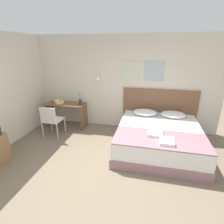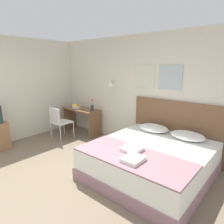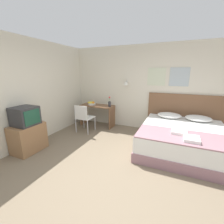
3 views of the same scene
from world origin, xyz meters
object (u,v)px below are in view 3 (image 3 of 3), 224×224
at_px(fruit_bowl, 92,103).
at_px(throw_blanket, 184,137).
at_px(bed, 182,139).
at_px(flower_vase, 110,103).
at_px(folded_towel_mid_bed, 192,139).
at_px(television, 25,116).
at_px(desk_chair, 83,116).
at_px(desk, 97,111).
at_px(folded_towel_near_foot, 179,132).
at_px(pillow_left, 169,115).
at_px(pillow_right, 198,118).
at_px(tv_stand, 28,138).
at_px(headboard, 183,115).

bearing_deg(fruit_bowl, throw_blanket, -23.87).
bearing_deg(bed, flower_vase, 162.50).
height_order(folded_towel_mid_bed, television, television).
xyz_separation_m(fruit_bowl, television, (-0.43, -2.19, 0.09)).
relative_size(bed, desk_chair, 2.33).
bearing_deg(desk_chair, desk, 83.37).
bearing_deg(flower_vase, throw_blanket, -30.09).
distance_m(folded_towel_mid_bed, television, 3.54).
distance_m(folded_towel_near_foot, folded_towel_mid_bed, 0.36).
distance_m(pillow_left, folded_towel_mid_bed, 1.54).
height_order(folded_towel_mid_bed, desk_chair, desk_chair).
distance_m(folded_towel_near_foot, television, 3.41).
bearing_deg(bed, throw_blanket, -90.00).
relative_size(pillow_left, television, 1.36).
bearing_deg(pillow_right, desk, -179.81).
height_order(bed, folded_towel_near_foot, folded_towel_near_foot).
height_order(bed, fruit_bowl, fruit_bowl).
bearing_deg(folded_towel_near_foot, flower_vase, 151.61).
bearing_deg(throw_blanket, desk, 154.15).
xyz_separation_m(pillow_right, tv_stand, (-3.70, -2.23, -0.31)).
bearing_deg(flower_vase, fruit_bowl, -179.25).
height_order(pillow_right, television, television).
relative_size(headboard, desk, 1.75).
relative_size(desk, television, 2.42).
relative_size(bed, folded_towel_near_foot, 6.68).
bearing_deg(pillow_left, pillow_right, 0.00).
height_order(folded_towel_mid_bed, fruit_bowl, fruit_bowl).
xyz_separation_m(folded_towel_mid_bed, desk, (-2.82, 1.45, -0.11)).
bearing_deg(folded_towel_near_foot, desk, 155.81).
xyz_separation_m(headboard, folded_towel_mid_bed, (0.12, -1.77, 0.01)).
xyz_separation_m(pillow_left, folded_towel_mid_bed, (0.48, -1.46, -0.02)).
bearing_deg(folded_towel_mid_bed, fruit_bowl, 154.71).
xyz_separation_m(flower_vase, tv_stand, (-1.11, -2.20, -0.52)).
bearing_deg(bed, desk_chair, -179.92).
bearing_deg(television, desk_chair, 70.12).
bearing_deg(pillow_right, bed, -116.43).
distance_m(pillow_right, desk_chair, 3.25).
relative_size(folded_towel_mid_bed, flower_vase, 0.94).
distance_m(pillow_left, throw_blanket, 1.37).
xyz_separation_m(bed, folded_towel_near_foot, (-0.10, -0.45, 0.34)).
bearing_deg(headboard, pillow_right, -40.38).
xyz_separation_m(throw_blanket, folded_towel_mid_bed, (0.12, -0.14, 0.04)).
relative_size(pillow_left, tv_stand, 0.93).
height_order(headboard, throw_blanket, headboard).
bearing_deg(pillow_left, fruit_bowl, -179.09).
relative_size(pillow_right, flower_vase, 1.96).
relative_size(headboard, folded_towel_near_foot, 6.70).
xyz_separation_m(throw_blanket, flower_vase, (-2.23, 1.29, 0.26)).
bearing_deg(fruit_bowl, television, -101.20).
relative_size(fruit_bowl, flower_vase, 0.84).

